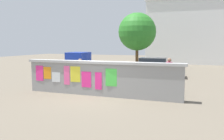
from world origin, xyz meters
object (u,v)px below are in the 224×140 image
person_bystander (80,70)px  tree_roadside (137,32)px  bicycle_near (105,83)px  motorcycle (160,83)px  auto_rickshaw_truck (92,67)px  car_parked (155,67)px  person_walking (169,69)px  bicycle_far (138,79)px

person_bystander → tree_roadside: 10.75m
bicycle_near → motorcycle: bearing=10.0°
auto_rickshaw_truck → car_parked: 4.81m
person_walking → person_bystander: bearing=-152.6°
auto_rickshaw_truck → motorcycle: 5.20m
motorcycle → bicycle_near: bearing=-170.0°
motorcycle → person_walking: person_walking is taller
auto_rickshaw_truck → bicycle_far: auto_rickshaw_truck is taller
car_parked → bicycle_far: size_ratio=2.32×
motorcycle → bicycle_near: size_ratio=1.11×
auto_rickshaw_truck → car_parked: (3.51, 3.29, -0.17)m
motorcycle → person_bystander: (-4.15, -0.66, 0.52)m
bicycle_near → auto_rickshaw_truck: bearing=127.4°
auto_rickshaw_truck → car_parked: auto_rickshaw_truck is taller
car_parked → bicycle_near: bearing=-104.8°
person_bystander → person_walking: bearing=27.4°
bicycle_near → bicycle_far: (1.32, 1.84, 0.00)m
bicycle_far → person_bystander: bearing=-143.3°
auto_rickshaw_truck → bicycle_near: size_ratio=2.12×
person_walking → bicycle_near: bearing=-145.1°
car_parked → person_bystander: 6.71m
car_parked → bicycle_far: bearing=-93.2°
auto_rickshaw_truck → tree_roadside: bearing=82.7°
bicycle_far → person_walking: bearing=9.1°
person_walking → tree_roadside: tree_roadside is taller
bicycle_far → tree_roadside: size_ratio=0.32×
tree_roadside → bicycle_far: bearing=-74.7°
auto_rickshaw_truck → motorcycle: bearing=-23.8°
person_walking → bicycle_far: bearing=-170.9°
car_parked → bicycle_far: 4.05m
bicycle_near → person_walking: 3.74m
auto_rickshaw_truck → motorcycle: auto_rickshaw_truck is taller
tree_roadside → person_walking: bearing=-63.9°
auto_rickshaw_truck → bicycle_near: bearing=-52.6°
auto_rickshaw_truck → person_bystander: auto_rickshaw_truck is taller
auto_rickshaw_truck → bicycle_near: auto_rickshaw_truck is taller
motorcycle → bicycle_near: bicycle_near is taller
car_parked → person_bystander: (-2.92, -6.04, 0.26)m
bicycle_far → person_bystander: person_bystander is taller
bicycle_near → bicycle_far: size_ratio=1.01×
car_parked → motorcycle: size_ratio=2.08×
person_bystander → tree_roadside: (0.40, 10.44, 2.52)m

